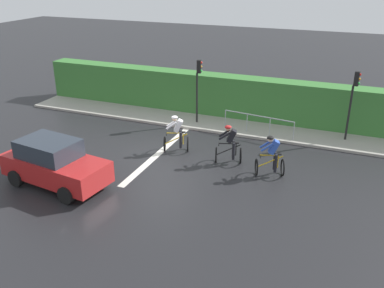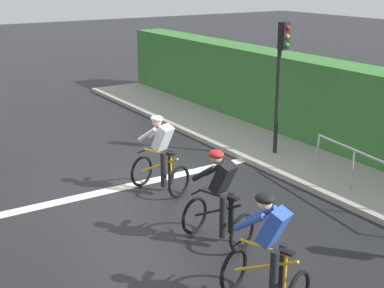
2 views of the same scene
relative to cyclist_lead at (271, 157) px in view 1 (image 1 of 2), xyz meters
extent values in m
plane|color=black|center=(-0.47, -4.91, -0.80)|extent=(80.00, 80.00, 0.00)
cube|color=#9E998E|center=(-4.79, -2.91, -0.74)|extent=(2.80, 23.25, 0.12)
cube|color=tan|center=(-5.69, -2.91, -0.59)|extent=(0.44, 23.25, 0.40)
cube|color=#387533|center=(-5.99, -2.91, 0.33)|extent=(1.10, 23.25, 2.25)
cube|color=silver|center=(-0.47, -4.97, -0.79)|extent=(7.00, 0.30, 0.01)
torus|color=black|center=(0.19, -0.52, -0.46)|extent=(0.66, 0.29, 0.68)
torus|color=black|center=(-0.16, 0.44, -0.46)|extent=(0.66, 0.29, 0.68)
cylinder|color=gold|center=(0.01, -0.04, -0.21)|extent=(0.38, 0.94, 0.51)
cylinder|color=gold|center=(-0.09, 0.25, -0.18)|extent=(0.04, 0.04, 0.55)
cylinder|color=gold|center=(0.03, -0.08, 0.07)|extent=(0.29, 0.69, 0.04)
cube|color=black|center=(-0.09, 0.25, 0.11)|extent=(0.17, 0.24, 0.04)
cylinder|color=black|center=(0.15, -0.42, 0.04)|extent=(0.41, 0.17, 0.03)
cube|color=#2D51B7|center=(-0.02, 0.06, 0.41)|extent=(0.42, 0.49, 0.57)
sphere|color=beige|center=(0.03, -0.08, 0.72)|extent=(0.20, 0.20, 0.20)
ellipsoid|color=black|center=(0.03, -0.08, 0.79)|extent=(0.32, 0.35, 0.14)
cylinder|color=black|center=(0.06, 0.20, -0.23)|extent=(0.12, 0.12, 0.74)
cylinder|color=black|center=(-0.17, 0.11, -0.23)|extent=(0.12, 0.12, 0.74)
cylinder|color=#2D51B7|center=(0.23, -0.15, 0.47)|extent=(0.25, 0.48, 0.37)
cylinder|color=#2D51B7|center=(-0.07, -0.26, 0.47)|extent=(0.25, 0.48, 0.37)
torus|color=black|center=(-0.32, -2.36, -0.46)|extent=(0.67, 0.26, 0.68)
torus|color=black|center=(-0.63, -1.38, -0.46)|extent=(0.67, 0.26, 0.68)
cylinder|color=black|center=(-0.48, -1.87, -0.21)|extent=(0.34, 0.96, 0.51)
cylinder|color=black|center=(-0.57, -1.58, -0.18)|extent=(0.04, 0.04, 0.55)
cylinder|color=black|center=(-0.46, -1.92, 0.07)|extent=(0.26, 0.69, 0.04)
cube|color=black|center=(-0.57, -1.58, 0.11)|extent=(0.16, 0.24, 0.04)
cylinder|color=black|center=(-0.35, -2.26, 0.04)|extent=(0.41, 0.16, 0.03)
cube|color=black|center=(-0.51, -1.77, 0.41)|extent=(0.41, 0.48, 0.57)
sphere|color=tan|center=(-0.46, -1.92, 0.72)|extent=(0.20, 0.20, 0.20)
ellipsoid|color=red|center=(-0.46, -1.92, 0.79)|extent=(0.31, 0.34, 0.14)
cylinder|color=black|center=(-0.42, -1.64, -0.23)|extent=(0.12, 0.12, 0.74)
cylinder|color=black|center=(-0.65, -1.71, -0.23)|extent=(0.12, 0.12, 0.74)
cylinder|color=black|center=(-0.27, -2.00, 0.47)|extent=(0.23, 0.48, 0.37)
cylinder|color=black|center=(-0.57, -2.09, 0.47)|extent=(0.23, 0.48, 0.37)
torus|color=black|center=(-0.56, -4.83, -0.46)|extent=(0.66, 0.30, 0.68)
torus|color=black|center=(-0.92, -3.88, -0.46)|extent=(0.66, 0.30, 0.68)
cylinder|color=gold|center=(-0.74, -4.36, -0.21)|extent=(0.39, 0.94, 0.51)
cylinder|color=gold|center=(-0.85, -4.07, -0.18)|extent=(0.04, 0.04, 0.55)
cylinder|color=gold|center=(-0.72, -4.40, 0.07)|extent=(0.30, 0.68, 0.04)
cube|color=black|center=(-0.85, -4.07, 0.11)|extent=(0.17, 0.24, 0.04)
cylinder|color=black|center=(-0.59, -4.74, 0.04)|extent=(0.40, 0.18, 0.03)
cube|color=white|center=(-0.77, -4.26, 0.41)|extent=(0.43, 0.49, 0.57)
sphere|color=beige|center=(-0.72, -4.40, 0.72)|extent=(0.20, 0.20, 0.20)
ellipsoid|color=silver|center=(-0.72, -4.40, 0.79)|extent=(0.32, 0.35, 0.14)
cylinder|color=black|center=(-0.70, -4.12, -0.23)|extent=(0.12, 0.12, 0.74)
cylinder|color=black|center=(-0.92, -4.21, -0.23)|extent=(0.12, 0.12, 0.74)
cylinder|color=white|center=(-0.52, -4.47, 0.47)|extent=(0.25, 0.48, 0.37)
cylinder|color=white|center=(-0.82, -4.58, 0.47)|extent=(0.25, 0.48, 0.37)
cube|color=#B21E1E|center=(3.72, -7.25, -0.10)|extent=(2.22, 4.29, 0.80)
cube|color=#262D38|center=(3.69, -7.50, 0.63)|extent=(1.76, 2.31, 0.66)
cylinder|color=black|center=(3.06, -5.88, -0.48)|extent=(0.30, 0.66, 0.64)
cylinder|color=black|center=(4.71, -6.10, -0.48)|extent=(0.30, 0.66, 0.64)
cylinder|color=black|center=(2.73, -8.40, -0.48)|extent=(0.30, 0.66, 0.64)
cylinder|color=black|center=(4.38, -8.62, -0.48)|extent=(0.30, 0.66, 0.64)
cube|color=#EAEACC|center=(3.48, -5.19, 0.00)|extent=(0.29, 0.12, 0.16)
cube|color=#EAEACC|center=(4.49, -5.33, 0.00)|extent=(0.29, 0.12, 0.16)
cylinder|color=black|center=(-4.26, -4.75, 0.55)|extent=(0.10, 0.10, 2.70)
cube|color=black|center=(-4.28, -4.65, 2.22)|extent=(0.23, 0.23, 0.64)
sphere|color=red|center=(-4.29, -4.54, 2.42)|extent=(0.11, 0.11, 0.11)
sphere|color=orange|center=(-4.29, -4.54, 2.22)|extent=(0.11, 0.11, 0.11)
sphere|color=green|center=(-4.29, -4.54, 2.02)|extent=(0.11, 0.11, 0.11)
cylinder|color=black|center=(-4.65, 2.53, 0.55)|extent=(0.10, 0.10, 2.70)
cube|color=black|center=(-4.64, 2.63, 2.22)|extent=(0.23, 0.23, 0.64)
sphere|color=red|center=(-4.62, 2.73, 2.42)|extent=(0.11, 0.11, 0.11)
sphere|color=orange|center=(-4.62, 2.73, 2.22)|extent=(0.11, 0.11, 0.11)
sphere|color=green|center=(-4.62, 2.73, 2.02)|extent=(0.11, 0.11, 0.11)
cylinder|color=#999EA3|center=(-3.89, -1.45, 0.20)|extent=(0.53, 3.46, 0.05)
cylinder|color=#999EA3|center=(-4.13, -3.17, -0.30)|extent=(0.04, 0.04, 1.00)
cylinder|color=#999EA3|center=(-3.97, -2.02, -0.30)|extent=(0.04, 0.04, 1.00)
cylinder|color=#999EA3|center=(-3.81, -0.87, -0.30)|extent=(0.04, 0.04, 1.00)
cylinder|color=#999EA3|center=(-3.65, 0.28, -0.30)|extent=(0.04, 0.04, 1.00)
camera|label=1|loc=(14.79, 2.62, 6.87)|focal=39.30mm
camera|label=2|loc=(4.37, 4.92, 3.66)|focal=50.25mm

